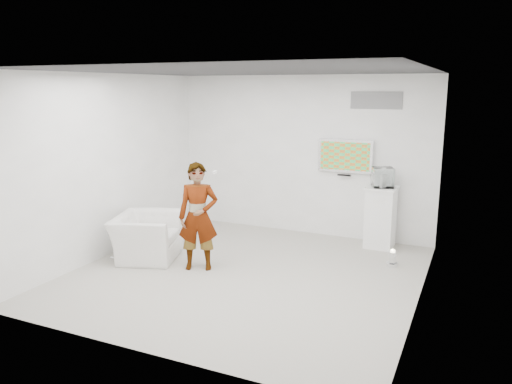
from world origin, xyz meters
TOP-DOWN VIEW (x-y plane):
  - room at (0.00, 0.00)m, footprint 5.01×5.01m
  - tv at (0.85, 2.45)m, footprint 1.00×0.08m
  - logo_decal at (1.35, 2.49)m, footprint 0.90×0.02m
  - person at (-0.77, -0.07)m, footprint 0.72×0.61m
  - armchair at (-1.82, 0.01)m, footprint 1.27×1.36m
  - pedestal at (1.58, 2.18)m, footprint 0.54×0.54m
  - floor_uplight at (1.96, 1.26)m, footprint 0.20×0.20m
  - vitrine at (1.58, 2.18)m, footprint 0.44×0.44m
  - console at (1.58, 2.18)m, footprint 0.08×0.17m
  - wii_remote at (-0.60, 0.17)m, footprint 0.05×0.14m

SIDE VIEW (x-z plane):
  - floor_uplight at x=1.96m, z-range 0.00..0.27m
  - armchair at x=-1.82m, z-range 0.00..0.72m
  - pedestal at x=1.58m, z-range 0.00..1.08m
  - person at x=-0.77m, z-range 0.00..1.67m
  - console at x=1.58m, z-range 1.08..1.31m
  - vitrine at x=1.58m, z-range 1.08..1.42m
  - room at x=0.00m, z-range 0.00..3.00m
  - wii_remote at x=-0.60m, z-range 1.48..1.52m
  - tv at x=0.85m, z-range 1.25..1.85m
  - logo_decal at x=1.35m, z-range 2.40..2.70m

